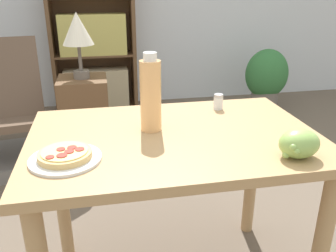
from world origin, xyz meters
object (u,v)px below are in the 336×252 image
at_px(pizza_on_plate, 65,156).
at_px(side_table, 86,120).
at_px(bookshelf, 93,32).
at_px(potted_plant_floor, 266,78).
at_px(table_lamp, 77,32).
at_px(grape_bunch, 299,144).
at_px(salt_shaker, 218,102).
at_px(drink_bottle, 151,95).

xyz_separation_m(pizza_on_plate, side_table, (0.00, 1.46, -0.43)).
distance_m(bookshelf, potted_plant_floor, 1.82).
relative_size(pizza_on_plate, table_lamp, 0.51).
xyz_separation_m(grape_bunch, salt_shaker, (-0.10, 0.50, -0.01)).
distance_m(grape_bunch, table_lamp, 1.75).
xyz_separation_m(side_table, potted_plant_floor, (1.80, 0.79, 0.03)).
relative_size(drink_bottle, potted_plant_floor, 0.46).
relative_size(side_table, table_lamp, 1.42).
bearing_deg(grape_bunch, table_lamp, 114.79).
bearing_deg(bookshelf, drink_bottle, -84.97).
xyz_separation_m(grape_bunch, table_lamp, (-0.73, 1.58, 0.17)).
bearing_deg(grape_bunch, side_table, 114.79).
distance_m(drink_bottle, side_table, 1.41).
height_order(grape_bunch, drink_bottle, drink_bottle).
relative_size(salt_shaker, table_lamp, 0.15).
bearing_deg(salt_shaker, pizza_on_plate, -149.15).
distance_m(drink_bottle, potted_plant_floor, 2.59).
xyz_separation_m(bookshelf, side_table, (-0.09, -1.20, -0.48)).
height_order(pizza_on_plate, table_lamp, table_lamp).
bearing_deg(pizza_on_plate, drink_bottle, 33.32).
height_order(pizza_on_plate, bookshelf, bookshelf).
height_order(grape_bunch, table_lamp, table_lamp).
distance_m(drink_bottle, table_lamp, 1.30).
relative_size(pizza_on_plate, potted_plant_floor, 0.35).
relative_size(salt_shaker, bookshelf, 0.04).
distance_m(salt_shaker, bookshelf, 2.35).
distance_m(salt_shaker, side_table, 1.33).
bearing_deg(grape_bunch, potted_plant_floor, 65.76).
bearing_deg(grape_bunch, bookshelf, 103.03).
relative_size(pizza_on_plate, bookshelf, 0.13).
bearing_deg(pizza_on_plate, side_table, 89.98).
height_order(salt_shaker, side_table, salt_shaker).
bearing_deg(table_lamp, pizza_on_plate, -90.02).
xyz_separation_m(bookshelf, table_lamp, (-0.09, -1.20, 0.15)).
xyz_separation_m(pizza_on_plate, table_lamp, (0.00, 1.46, 0.20)).
bearing_deg(potted_plant_floor, side_table, -156.37).
bearing_deg(potted_plant_floor, drink_bottle, -126.11).
height_order(salt_shaker, potted_plant_floor, salt_shaker).
relative_size(drink_bottle, salt_shaker, 4.29).
bearing_deg(grape_bunch, salt_shaker, 101.43).
xyz_separation_m(bookshelf, potted_plant_floor, (1.71, -0.41, -0.45)).
xyz_separation_m(pizza_on_plate, potted_plant_floor, (1.80, 2.25, -0.40)).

